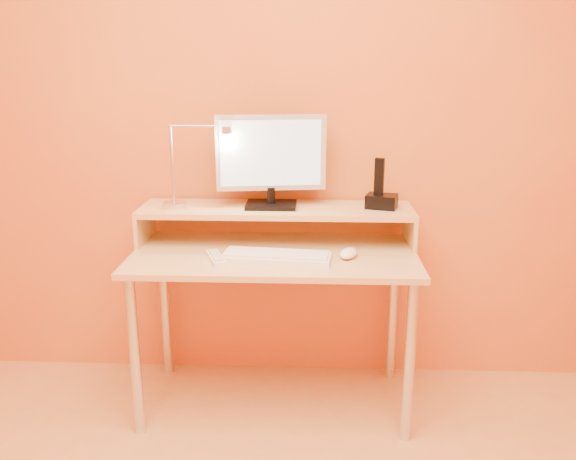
{
  "coord_description": "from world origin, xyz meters",
  "views": [
    {
      "loc": [
        0.16,
        -1.17,
        1.49
      ],
      "look_at": [
        0.06,
        1.13,
        0.83
      ],
      "focal_mm": 36.43,
      "sensor_mm": 36.0,
      "label": 1
    }
  ],
  "objects_px": {
    "phone_dock": "(382,201)",
    "mouse": "(348,253)",
    "monitor_panel": "(271,153)",
    "remote_control": "(216,258)",
    "keyboard": "(276,257)",
    "lamp_base": "(174,205)"
  },
  "relations": [
    {
      "from": "monitor_panel",
      "to": "phone_dock",
      "type": "height_order",
      "value": "monitor_panel"
    },
    {
      "from": "monitor_panel",
      "to": "remote_control",
      "type": "xyz_separation_m",
      "value": [
        -0.21,
        -0.27,
        -0.39
      ]
    },
    {
      "from": "phone_dock",
      "to": "remote_control",
      "type": "xyz_separation_m",
      "value": [
        -0.69,
        -0.26,
        -0.18
      ]
    },
    {
      "from": "lamp_base",
      "to": "phone_dock",
      "type": "xyz_separation_m",
      "value": [
        0.91,
        0.03,
        0.02
      ]
    },
    {
      "from": "keyboard",
      "to": "remote_control",
      "type": "xyz_separation_m",
      "value": [
        -0.25,
        -0.01,
        -0.0
      ]
    },
    {
      "from": "monitor_panel",
      "to": "remote_control",
      "type": "bearing_deg",
      "value": -135.06
    },
    {
      "from": "monitor_panel",
      "to": "lamp_base",
      "type": "xyz_separation_m",
      "value": [
        -0.42,
        -0.04,
        -0.23
      ]
    },
    {
      "from": "phone_dock",
      "to": "remote_control",
      "type": "relative_size",
      "value": 0.72
    },
    {
      "from": "phone_dock",
      "to": "keyboard",
      "type": "xyz_separation_m",
      "value": [
        -0.45,
        -0.25,
        -0.18
      ]
    },
    {
      "from": "monitor_panel",
      "to": "phone_dock",
      "type": "bearing_deg",
      "value": -8.91
    },
    {
      "from": "lamp_base",
      "to": "remote_control",
      "type": "bearing_deg",
      "value": -47.28
    },
    {
      "from": "lamp_base",
      "to": "remote_control",
      "type": "xyz_separation_m",
      "value": [
        0.22,
        -0.23,
        -0.16
      ]
    },
    {
      "from": "monitor_panel",
      "to": "lamp_base",
      "type": "relative_size",
      "value": 4.76
    },
    {
      "from": "keyboard",
      "to": "phone_dock",
      "type": "bearing_deg",
      "value": 36.07
    },
    {
      "from": "keyboard",
      "to": "monitor_panel",
      "type": "bearing_deg",
      "value": 104.51
    },
    {
      "from": "phone_dock",
      "to": "remote_control",
      "type": "bearing_deg",
      "value": -142.44
    },
    {
      "from": "monitor_panel",
      "to": "remote_control",
      "type": "relative_size",
      "value": 2.62
    },
    {
      "from": "lamp_base",
      "to": "phone_dock",
      "type": "bearing_deg",
      "value": 1.89
    },
    {
      "from": "lamp_base",
      "to": "phone_dock",
      "type": "distance_m",
      "value": 0.91
    },
    {
      "from": "phone_dock",
      "to": "mouse",
      "type": "xyz_separation_m",
      "value": [
        -0.15,
        -0.21,
        -0.17
      ]
    },
    {
      "from": "monitor_panel",
      "to": "lamp_base",
      "type": "bearing_deg",
      "value": 177.67
    },
    {
      "from": "lamp_base",
      "to": "mouse",
      "type": "height_order",
      "value": "lamp_base"
    }
  ]
}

